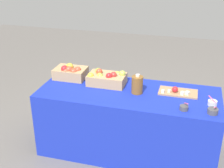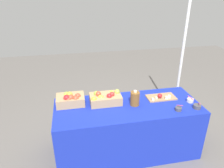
{
  "view_description": "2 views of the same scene",
  "coord_description": "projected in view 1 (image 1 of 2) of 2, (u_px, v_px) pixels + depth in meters",
  "views": [
    {
      "loc": [
        0.6,
        -2.8,
        2.13
      ],
      "look_at": [
        -0.17,
        -0.05,
        0.83
      ],
      "focal_mm": 48.32,
      "sensor_mm": 36.0,
      "label": 1
    },
    {
      "loc": [
        -0.67,
        -2.29,
        2.16
      ],
      "look_at": [
        -0.2,
        0.07,
        1.03
      ],
      "focal_mm": 33.82,
      "sensor_mm": 36.0,
      "label": 2
    }
  ],
  "objects": [
    {
      "name": "apple_crate_left",
      "position": [
        70.0,
        72.0,
        3.47
      ],
      "size": [
        0.36,
        0.26,
        0.18
      ],
      "color": "tan",
      "rests_on": "table"
    },
    {
      "name": "table",
      "position": [
        128.0,
        122.0,
        3.33
      ],
      "size": [
        1.9,
        0.76,
        0.74
      ],
      "primitive_type": "cube",
      "color": "#192DB7",
      "rests_on": "ground_plane"
    },
    {
      "name": "sample_bowl_far",
      "position": [
        184.0,
        108.0,
        2.81
      ],
      "size": [
        0.08,
        0.09,
        0.09
      ],
      "color": "#4C4C51",
      "rests_on": "table"
    },
    {
      "name": "apple_crate_middle",
      "position": [
        107.0,
        78.0,
        3.32
      ],
      "size": [
        0.41,
        0.26,
        0.17
      ],
      "color": "tan",
      "rests_on": "table"
    },
    {
      "name": "cider_jug",
      "position": [
        137.0,
        84.0,
        3.12
      ],
      "size": [
        0.12,
        0.12,
        0.21
      ],
      "color": "brown",
      "rests_on": "table"
    },
    {
      "name": "sample_bowl_near",
      "position": [
        212.0,
        103.0,
        2.9
      ],
      "size": [
        0.09,
        0.09,
        0.1
      ],
      "color": "silver",
      "rests_on": "table"
    },
    {
      "name": "ground_plane",
      "position": [
        127.0,
        149.0,
        3.48
      ],
      "size": [
        10.0,
        10.0,
        0.0
      ],
      "primitive_type": "plane",
      "color": "slate"
    },
    {
      "name": "sample_bowl_mid",
      "position": [
        213.0,
        111.0,
        2.75
      ],
      "size": [
        0.1,
        0.1,
        0.09
      ],
      "color": "#4C4C51",
      "rests_on": "table"
    },
    {
      "name": "cutting_board_front",
      "position": [
        178.0,
        92.0,
        3.13
      ],
      "size": [
        0.4,
        0.21,
        0.08
      ],
      "color": "tan",
      "rests_on": "table"
    }
  ]
}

